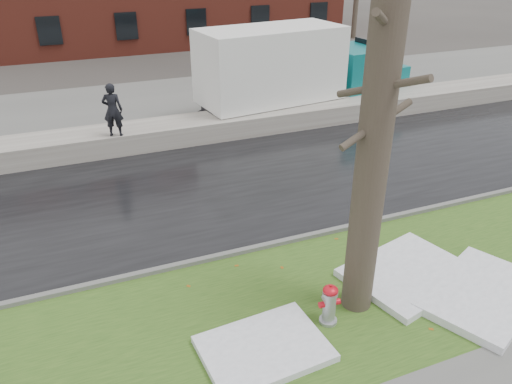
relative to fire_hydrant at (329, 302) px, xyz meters
name	(u,v)px	position (x,y,z in m)	size (l,w,h in m)	color
ground	(313,264)	(0.64, 1.83, -0.51)	(120.00, 120.00, 0.00)	#47423D
verge	(341,296)	(0.64, 0.58, -0.49)	(60.00, 4.50, 0.04)	#294A18
road	(243,183)	(0.64, 6.33, -0.50)	(60.00, 7.00, 0.03)	black
parking_lot	(175,105)	(0.64, 14.83, -0.50)	(60.00, 9.00, 0.03)	slate
curb	(294,240)	(0.64, 2.83, -0.44)	(60.00, 0.15, 0.14)	slate
snowbank	(203,128)	(0.64, 10.53, -0.14)	(60.00, 1.60, 0.75)	#ABA79C
bg_tree_center	(18,0)	(-5.36, 27.83, 2.82)	(1.40, 1.62, 6.50)	brown
fire_hydrant	(329,302)	(0.00, 0.00, 0.00)	(0.43, 0.38, 0.89)	#9FA2A7
tree	(376,129)	(0.80, 0.27, 3.29)	(1.55, 1.82, 7.47)	brown
box_truck	(295,68)	(4.98, 11.81, 1.39)	(10.93, 3.56, 3.61)	black
worker	(113,110)	(-2.54, 9.93, 1.12)	(0.65, 0.42, 1.78)	black
snow_patch_near	(408,273)	(2.35, 0.61, -0.39)	(2.60, 2.00, 0.16)	white
snow_patch_far	(264,349)	(-1.45, -0.26, -0.40)	(2.20, 1.60, 0.14)	white
snow_patch_side	(483,294)	(3.33, -0.57, -0.38)	(2.80, 1.80, 0.18)	white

